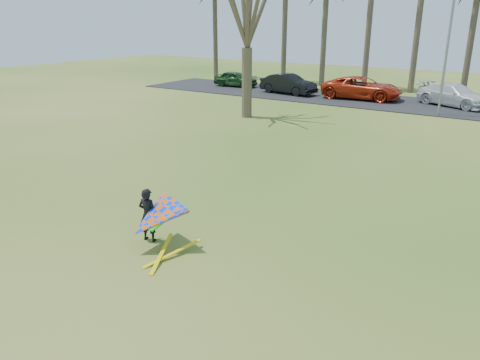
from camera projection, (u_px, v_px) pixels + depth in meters
The scene contains 8 objects.
ground at pixel (202, 235), 13.43m from camera, with size 100.00×100.00×0.00m, color #205512.
parking_strip at pixel (417, 105), 33.18m from camera, with size 46.00×7.00×0.06m, color black.
streetlight at pixel (451, 43), 28.23m from camera, with size 2.28×0.18×8.00m.
car_0 at pixel (236, 79), 41.74m from camera, with size 1.59×3.95×1.35m, color #1A421A.
car_1 at pixel (288, 84), 37.76m from camera, with size 1.66×4.75×1.57m, color black.
car_2 at pixel (362, 88), 35.32m from camera, with size 2.74×5.94×1.65m, color #AD270D.
car_3 at pixel (454, 95), 32.48m from camera, with size 2.13×5.25×1.52m, color silver.
kite_flyer at pixel (153, 219), 12.47m from camera, with size 2.13×2.39×2.02m.
Camera 1 is at (7.57, -9.58, 5.92)m, focal length 35.00 mm.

